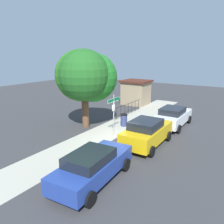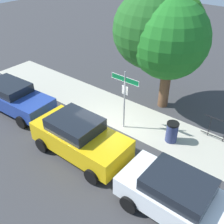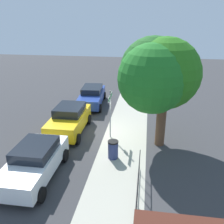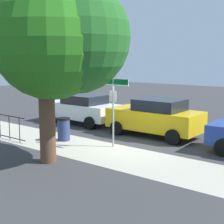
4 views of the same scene
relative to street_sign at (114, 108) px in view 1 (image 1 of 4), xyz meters
name	(u,v)px [view 1 (image 1 of 4)]	position (x,y,z in m)	size (l,w,h in m)	color
ground_plane	(115,139)	(-0.43, -0.40, -2.03)	(60.00, 60.00, 0.00)	#38383A
sidewalk_strip	(115,127)	(1.57, 0.90, -2.03)	(24.00, 2.60, 0.00)	#B0AD9B
street_sign	(114,108)	(0.00, 0.00, 0.00)	(1.46, 0.07, 2.94)	#9EA0A5
shade_tree	(86,76)	(0.24, 2.54, 2.00)	(4.64, 4.36, 5.97)	brown
car_blue	(93,166)	(-5.47, -2.37, -1.25)	(4.68, 2.17, 1.50)	navy
car_yellow	(147,132)	(-0.32, -2.65, -1.16)	(4.23, 2.09, 1.69)	gold
car_white	(173,116)	(4.37, -2.78, -1.23)	(4.30, 2.02, 1.55)	white
iron_fence	(128,109)	(5.58, 1.90, -1.47)	(4.92, 0.04, 1.07)	black
utility_shed	(136,92)	(10.04, 3.40, -0.65)	(2.83, 2.99, 2.71)	#998466
trash_bin	(124,120)	(2.30, 0.50, -1.54)	(0.55, 0.55, 0.98)	navy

